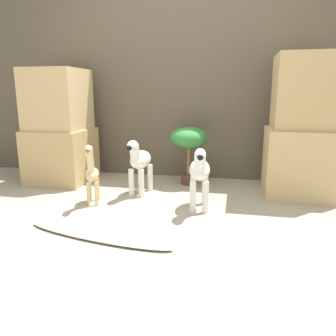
{
  "coord_description": "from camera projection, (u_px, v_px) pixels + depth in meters",
  "views": [
    {
      "loc": [
        0.68,
        -2.39,
        1.03
      ],
      "look_at": [
        0.05,
        0.63,
        0.32
      ],
      "focal_mm": 35.0,
      "sensor_mm": 36.0,
      "label": 1
    }
  ],
  "objects": [
    {
      "name": "rock_pillar_right",
      "position": [
        301.0,
        132.0,
        3.26
      ],
      "size": [
        0.66,
        0.67,
        1.4
      ],
      "color": "tan",
      "rests_on": "ground_plane"
    },
    {
      "name": "zebra_right",
      "position": [
        200.0,
        172.0,
        2.9
      ],
      "size": [
        0.22,
        0.48,
        0.59
      ],
      "color": "white",
      "rests_on": "ground_plane"
    },
    {
      "name": "rock_pillar_left",
      "position": [
        60.0,
        130.0,
        3.79
      ],
      "size": [
        0.66,
        0.67,
        1.3
      ],
      "color": "tan",
      "rests_on": "ground_plane"
    },
    {
      "name": "giraffe_figurine",
      "position": [
        92.0,
        172.0,
        3.04
      ],
      "size": [
        0.2,
        0.37,
        0.59
      ],
      "color": "#E0C184",
      "rests_on": "ground_plane"
    },
    {
      "name": "ground_plane",
      "position": [
        146.0,
        224.0,
        2.65
      ],
      "size": [
        14.0,
        14.0,
        0.0
      ],
      "primitive_type": "plane",
      "color": "#9E937F"
    },
    {
      "name": "zebra_left",
      "position": [
        139.0,
        162.0,
        3.35
      ],
      "size": [
        0.22,
        0.48,
        0.59
      ],
      "color": "white",
      "rests_on": "ground_plane"
    },
    {
      "name": "wall_back",
      "position": [
        180.0,
        87.0,
        3.95
      ],
      "size": [
        6.4,
        0.08,
        2.2
      ],
      "color": "brown",
      "rests_on": "ground_plane"
    },
    {
      "name": "potted_palm_front",
      "position": [
        189.0,
        141.0,
        3.69
      ],
      "size": [
        0.43,
        0.43,
        0.66
      ],
      "color": "#513323",
      "rests_on": "ground_plane"
    },
    {
      "name": "surfboard",
      "position": [
        97.0,
        234.0,
        2.4
      ],
      "size": [
        1.22,
        0.43,
        0.08
      ],
      "color": "silver",
      "rests_on": "ground_plane"
    }
  ]
}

